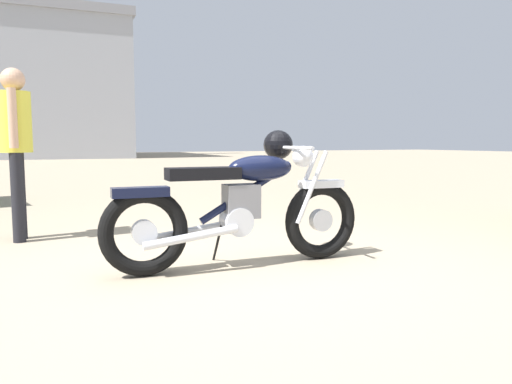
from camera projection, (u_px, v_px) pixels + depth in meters
The scene contains 3 objects.
ground_plane at pixel (246, 269), 3.73m from camera, with size 80.00×80.00×0.00m, color gray.
vintage_motorcycle at pixel (244, 203), 3.79m from camera, with size 2.08×0.73×1.07m.
bystander at pixel (16, 136), 4.69m from camera, with size 0.30×0.46×1.66m.
Camera 1 is at (-1.50, -3.33, 0.97)m, focal length 34.38 mm.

